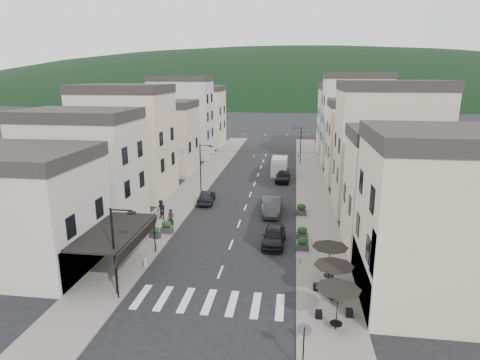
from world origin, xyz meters
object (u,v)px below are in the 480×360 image
(parked_car_c, at_px, (271,203))
(parked_car_a, at_px, (274,236))
(parked_car_b, at_px, (273,207))
(parked_car_d, at_px, (283,177))
(delivery_van, at_px, (279,166))
(pedestrian_a, at_px, (171,219))
(parked_car_e, at_px, (206,197))
(pedestrian_b, at_px, (161,210))

(parked_car_c, bearing_deg, parked_car_a, -88.16)
(parked_car_b, distance_m, parked_car_c, 1.92)
(parked_car_c, distance_m, parked_car_d, 11.62)
(delivery_van, xyz_separation_m, pedestrian_a, (-9.11, -23.23, -0.21))
(parked_car_c, relative_size, parked_car_d, 0.96)
(parked_car_c, height_order, parked_car_e, parked_car_e)
(parked_car_c, xyz_separation_m, pedestrian_b, (-10.55, -5.27, 0.50))
(parked_car_c, distance_m, pedestrian_b, 11.80)
(parked_car_b, xyz_separation_m, pedestrian_b, (-10.80, -3.37, 0.29))
(parked_car_a, bearing_deg, pedestrian_a, 170.28)
(parked_car_b, height_order, pedestrian_b, pedestrian_b)
(parked_car_a, relative_size, parked_car_e, 1.04)
(parked_car_c, bearing_deg, parked_car_d, 82.70)
(pedestrian_a, distance_m, pedestrian_b, 2.78)
(parked_car_e, xyz_separation_m, pedestrian_a, (-1.50, -8.40, 0.31))
(parked_car_b, height_order, parked_car_e, parked_car_b)
(parked_car_b, bearing_deg, parked_car_c, 99.29)
(pedestrian_b, bearing_deg, delivery_van, 96.94)
(pedestrian_a, relative_size, pedestrian_b, 0.95)
(parked_car_c, bearing_deg, pedestrian_b, -156.42)
(parked_car_b, relative_size, delivery_van, 0.91)
(pedestrian_a, bearing_deg, parked_car_c, 46.71)
(parked_car_a, height_order, parked_car_e, parked_car_a)
(parked_car_e, relative_size, delivery_van, 0.81)
(parked_car_d, distance_m, pedestrian_b, 20.37)
(parked_car_a, distance_m, parked_car_d, 21.22)
(parked_car_d, height_order, parked_car_e, parked_car_e)
(pedestrian_a, height_order, pedestrian_b, pedestrian_b)
(parked_car_b, relative_size, pedestrian_b, 2.50)
(parked_car_b, relative_size, pedestrian_a, 2.64)
(parked_car_d, bearing_deg, pedestrian_a, -115.10)
(pedestrian_a, bearing_deg, parked_car_e, 86.38)
(parked_car_d, xyz_separation_m, pedestrian_a, (-9.75, -19.08, 0.39))
(delivery_van, height_order, pedestrian_a, delivery_van)
(parked_car_e, bearing_deg, parked_car_c, 168.24)
(parked_car_b, bearing_deg, parked_car_d, 88.99)
(parked_car_d, height_order, pedestrian_b, pedestrian_b)
(parked_car_a, distance_m, delivery_van, 25.38)
(parked_car_b, relative_size, parked_car_e, 1.13)
(parked_car_b, distance_m, parked_car_e, 8.12)
(pedestrian_a, bearing_deg, pedestrian_b, 133.62)
(parked_car_c, height_order, pedestrian_a, pedestrian_a)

